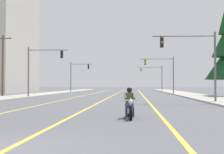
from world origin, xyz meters
name	(u,v)px	position (x,y,z in m)	size (l,w,h in m)	color
ground_plane	(2,151)	(0.00, 0.00, 0.00)	(400.00, 400.00, 0.00)	#515156
lane_stripe_center	(116,94)	(0.06, 45.00, 0.00)	(0.16, 100.00, 0.01)	yellow
lane_stripe_left	(91,94)	(-4.13, 45.00, 0.00)	(0.16, 100.00, 0.01)	yellow
lane_stripe_right	(142,94)	(4.46, 45.00, 0.00)	(0.16, 100.00, 0.01)	yellow
sidewalk_kerb_right	(190,95)	(11.54, 40.00, 0.07)	(4.40, 110.00, 0.14)	#9E998E
sidewalk_kerb_left	(39,94)	(-11.54, 40.00, 0.07)	(4.40, 110.00, 0.14)	#9E998E
motorcycle_with_rider	(130,106)	(2.93, 7.40, 0.59)	(0.70, 2.19, 1.46)	black
traffic_signal_near_right	(197,55)	(8.60, 20.35, 4.14)	(5.52, 0.45, 6.20)	slate
traffic_signal_near_left	(40,64)	(-8.42, 30.23, 4.10)	(4.93, 0.54, 6.20)	slate
traffic_signal_mid_right	(164,69)	(8.04, 44.55, 4.14)	(5.54, 0.40, 6.20)	slate
traffic_signal_mid_left	(77,73)	(-8.64, 56.25, 4.07)	(4.37, 0.56, 6.20)	slate
traffic_signal_far_right	(155,74)	(8.20, 69.17, 4.17)	(6.07, 0.62, 6.20)	slate
utility_pole_left_near	(3,64)	(-14.25, 32.84, 4.29)	(2.34, 0.26, 8.14)	brown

